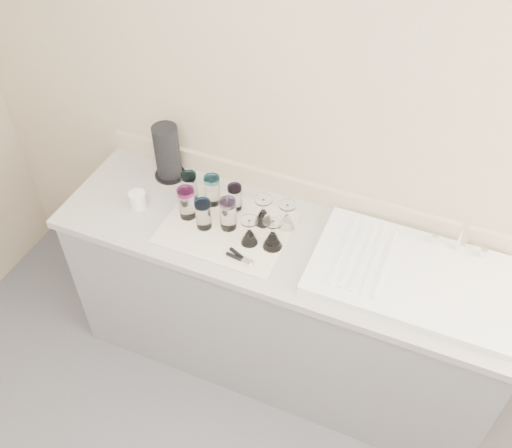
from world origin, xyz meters
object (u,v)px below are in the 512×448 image
at_px(tumbler_lavender, 228,214).
at_px(goblet_back_left, 263,215).
at_px(can_opener, 240,258).
at_px(paper_towel_roll, 167,153).
at_px(tumbler_magenta, 187,203).
at_px(goblet_front_left, 249,235).
at_px(white_mug, 137,200).
at_px(sink_unit, 414,275).
at_px(goblet_back_right, 287,219).
at_px(tumbler_cyan, 212,190).
at_px(tumbler_purple, 235,197).
at_px(tumbler_teal, 190,186).
at_px(goblet_front_right, 273,238).
at_px(tumbler_blue, 203,214).

bearing_deg(tumbler_lavender, goblet_back_left, 32.69).
distance_m(can_opener, paper_towel_roll, 0.67).
xyz_separation_m(tumbler_magenta, goblet_front_left, (0.32, -0.04, -0.03)).
distance_m(white_mug, paper_towel_roll, 0.27).
height_order(white_mug, paper_towel_roll, paper_towel_roll).
relative_size(tumbler_magenta, paper_towel_roll, 0.54).
bearing_deg(sink_unit, goblet_front_left, -173.34).
bearing_deg(goblet_back_right, goblet_front_left, -127.14).
xyz_separation_m(tumbler_magenta, tumbler_lavender, (0.20, 0.01, -0.00)).
relative_size(tumbler_lavender, paper_towel_roll, 0.54).
distance_m(sink_unit, tumbler_cyan, 0.95).
bearing_deg(can_opener, tumbler_purple, 118.44).
distance_m(tumbler_purple, goblet_front_left, 0.22).
relative_size(goblet_back_left, paper_towel_roll, 0.50).
bearing_deg(tumbler_purple, tumbler_magenta, -144.17).
distance_m(tumbler_teal, goblet_back_right, 0.48).
relative_size(sink_unit, tumbler_lavender, 5.43).
relative_size(goblet_back_right, goblet_front_left, 1.01).
bearing_deg(tumbler_magenta, tumbler_lavender, 2.14).
height_order(tumbler_teal, tumbler_purple, tumbler_teal).
xyz_separation_m(tumbler_cyan, white_mug, (-0.31, -0.15, -0.04)).
xyz_separation_m(tumbler_teal, paper_towel_roll, (-0.17, 0.11, 0.06)).
height_order(tumbler_lavender, paper_towel_roll, paper_towel_roll).
distance_m(goblet_back_right, goblet_front_right, 0.13).
height_order(sink_unit, tumbler_blue, sink_unit).
bearing_deg(tumbler_blue, goblet_back_right, 22.20).
height_order(tumbler_magenta, can_opener, tumbler_magenta).
height_order(tumbler_purple, goblet_front_left, goblet_front_left).
height_order(sink_unit, can_opener, sink_unit).
height_order(tumbler_lavender, white_mug, tumbler_lavender).
xyz_separation_m(tumbler_lavender, goblet_back_left, (0.13, 0.08, -0.03)).
height_order(tumbler_purple, tumbler_lavender, tumbler_lavender).
bearing_deg(tumbler_teal, can_opener, -34.99).
bearing_deg(goblet_back_right, goblet_back_left, -172.47).
distance_m(tumbler_blue, can_opener, 0.26).
relative_size(tumbler_teal, tumbler_lavender, 0.94).
relative_size(tumbler_purple, goblet_back_right, 0.96).
height_order(goblet_front_left, goblet_front_right, goblet_front_right).
bearing_deg(paper_towel_roll, goblet_front_right, -21.46).
height_order(tumbler_cyan, tumbler_magenta, tumbler_magenta).
distance_m(can_opener, white_mug, 0.58).
distance_m(tumbler_blue, tumbler_lavender, 0.11).
xyz_separation_m(goblet_front_right, can_opener, (-0.09, -0.12, -0.04)).
bearing_deg(tumbler_teal, tumbler_blue, -44.94).
bearing_deg(tumbler_teal, sink_unit, -3.90).
bearing_deg(goblet_front_left, goblet_back_right, 52.86).
xyz_separation_m(tumbler_purple, goblet_front_left, (0.14, -0.17, -0.02)).
distance_m(tumbler_teal, white_mug, 0.25).
bearing_deg(goblet_back_left, tumbler_cyan, 173.26).
relative_size(tumbler_magenta, goblet_back_left, 1.08).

